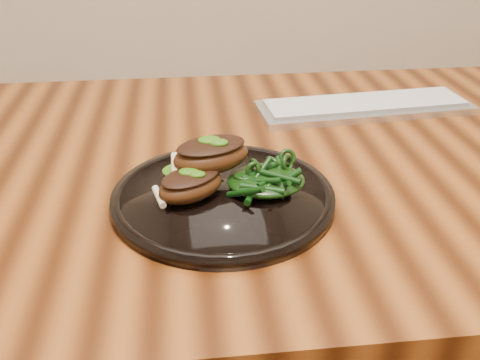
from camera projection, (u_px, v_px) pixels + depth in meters
name	position (u px, v px, depth m)	size (l,w,h in m)	color
desk	(300.00, 198.00, 0.88)	(1.60, 0.80, 0.75)	#371706
plate	(223.00, 197.00, 0.70)	(0.29, 0.29, 0.02)	black
lamb_chop_front	(190.00, 184.00, 0.67)	(0.11, 0.10, 0.04)	#3F1F0C
lamb_chop_back	(211.00, 154.00, 0.70)	(0.12, 0.10, 0.05)	#3F1F0C
herb_smear	(193.00, 169.00, 0.75)	(0.09, 0.06, 0.01)	#1E4F08
greens_heap	(266.00, 176.00, 0.70)	(0.10, 0.10, 0.04)	black
keyboard	(365.00, 106.00, 0.99)	(0.40, 0.15, 0.02)	silver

